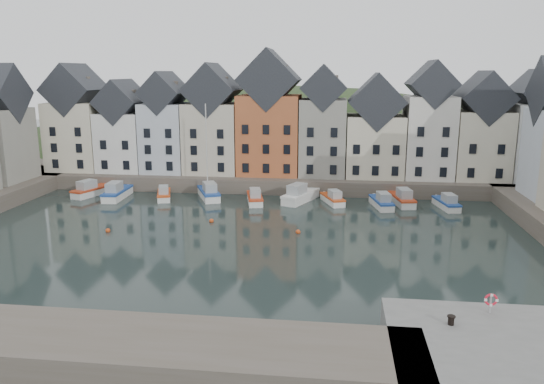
% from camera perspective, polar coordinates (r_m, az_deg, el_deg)
% --- Properties ---
extents(ground, '(260.00, 260.00, 0.00)m').
position_cam_1_polar(ground, '(51.82, -4.27, -5.83)').
color(ground, black).
rests_on(ground, ground).
extents(far_quay, '(90.00, 16.00, 2.00)m').
position_cam_1_polar(far_quay, '(80.25, -0.11, 1.65)').
color(far_quay, '#524A3F').
rests_on(far_quay, ground).
extents(hillside, '(153.60, 70.40, 64.00)m').
position_cam_1_polar(hillside, '(110.12, 1.59, -5.45)').
color(hillside, '#23381C').
rests_on(hillside, ground).
extents(far_terrace, '(72.37, 8.16, 17.78)m').
position_cam_1_polar(far_terrace, '(76.79, 2.10, 7.08)').
color(far_terrace, beige).
rests_on(far_terrace, far_quay).
extents(mooring_buoys, '(20.50, 5.50, 0.50)m').
position_cam_1_polar(mooring_buoys, '(57.59, -7.15, -3.82)').
color(mooring_buoys, '#BF4216').
rests_on(mooring_buoys, ground).
extents(boat_a, '(3.91, 6.65, 2.44)m').
position_cam_1_polar(boat_a, '(76.47, -18.87, 0.18)').
color(boat_a, silver).
rests_on(boat_a, ground).
extents(boat_b, '(2.37, 6.81, 2.59)m').
position_cam_1_polar(boat_b, '(73.60, -16.35, -0.09)').
color(boat_b, silver).
rests_on(boat_b, ground).
extents(boat_c, '(3.19, 5.63, 2.06)m').
position_cam_1_polar(boat_c, '(71.85, -11.54, -0.26)').
color(boat_c, silver).
rests_on(boat_c, ground).
extents(boat_d, '(4.55, 6.93, 12.72)m').
position_cam_1_polar(boat_d, '(71.08, -6.81, -0.05)').
color(boat_d, silver).
rests_on(boat_d, ground).
extents(boat_e, '(3.01, 6.05, 2.22)m').
position_cam_1_polar(boat_e, '(68.25, -1.85, -0.65)').
color(boat_e, silver).
rests_on(boat_e, ground).
extents(boat_f, '(4.81, 7.32, 2.70)m').
position_cam_1_polar(boat_f, '(69.00, 3.01, -0.39)').
color(boat_f, silver).
rests_on(boat_f, ground).
extents(boat_g, '(3.42, 5.58, 2.05)m').
position_cam_1_polar(boat_g, '(68.43, 6.58, -0.73)').
color(boat_g, silver).
rests_on(boat_g, ground).
extents(boat_h, '(2.90, 6.03, 2.22)m').
position_cam_1_polar(boat_h, '(67.44, 11.72, -1.08)').
color(boat_h, silver).
rests_on(boat_h, ground).
extents(boat_i, '(3.07, 6.55, 2.42)m').
position_cam_1_polar(boat_i, '(69.48, 13.82, -0.72)').
color(boat_i, silver).
rests_on(boat_i, ground).
extents(boat_j, '(2.74, 5.81, 2.15)m').
position_cam_1_polar(boat_j, '(69.05, 18.28, -1.16)').
color(boat_j, silver).
rests_on(boat_j, ground).
extents(mooring_bollard, '(0.48, 0.48, 0.56)m').
position_cam_1_polar(mooring_bollard, '(33.68, 18.71, -12.88)').
color(mooring_bollard, black).
rests_on(mooring_bollard, near_quay).
extents(life_ring_post, '(0.80, 0.17, 1.30)m').
position_cam_1_polar(life_ring_post, '(35.73, 22.49, -10.71)').
color(life_ring_post, gray).
rests_on(life_ring_post, near_quay).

